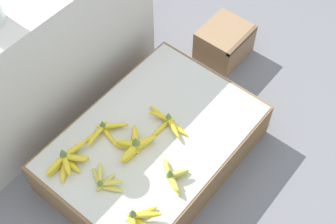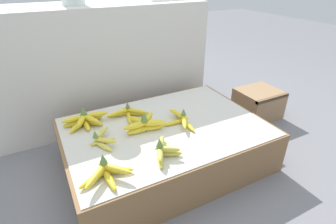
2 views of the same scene
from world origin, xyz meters
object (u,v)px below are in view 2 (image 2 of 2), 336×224
at_px(wooden_crate, 258,103).
at_px(banana_bunch_front_midleft, 163,150).
at_px(banana_bunch_middle_left, 101,139).
at_px(banana_bunch_back_left, 85,120).
at_px(banana_bunch_middle_midright, 181,119).
at_px(banana_bunch_middle_midleft, 144,124).
at_px(banana_bunch_front_left, 106,173).
at_px(banana_bunch_back_midleft, 128,113).

relative_size(wooden_crate, banana_bunch_front_midleft, 1.56).
xyz_separation_m(wooden_crate, banana_bunch_middle_left, (-1.21, -0.16, 0.16)).
bearing_deg(banana_bunch_back_left, banana_bunch_middle_left, -80.80).
relative_size(banana_bunch_front_midleft, banana_bunch_middle_midright, 0.73).
xyz_separation_m(wooden_crate, banana_bunch_front_midleft, (-0.99, -0.39, 0.17)).
height_order(banana_bunch_middle_midright, banana_bunch_back_left, banana_bunch_back_left).
height_order(banana_bunch_middle_left, banana_bunch_back_left, banana_bunch_back_left).
bearing_deg(banana_bunch_middle_midleft, banana_bunch_front_midleft, -92.50).
distance_m(banana_bunch_front_left, banana_bunch_back_left, 0.46).
distance_m(banana_bunch_front_midleft, banana_bunch_back_left, 0.51).
distance_m(wooden_crate, banana_bunch_back_midleft, 1.02).
bearing_deg(banana_bunch_back_midleft, banana_bunch_middle_left, -136.78).
xyz_separation_m(banana_bunch_front_midleft, banana_bunch_back_midleft, (-0.02, 0.42, -0.01)).
xyz_separation_m(banana_bunch_front_left, banana_bunch_back_midleft, (0.25, 0.44, -0.01)).
distance_m(banana_bunch_middle_left, banana_bunch_middle_midright, 0.44).
height_order(banana_bunch_front_left, banana_bunch_middle_left, banana_bunch_front_left).
bearing_deg(banana_bunch_middle_midright, banana_bunch_middle_left, 178.31).
bearing_deg(banana_bunch_back_midleft, banana_bunch_middle_midleft, -81.35).
distance_m(banana_bunch_front_left, banana_bunch_back_midleft, 0.51).
xyz_separation_m(banana_bunch_middle_midleft, banana_bunch_back_left, (-0.26, 0.19, -0.00)).
relative_size(banana_bunch_middle_left, banana_bunch_back_midleft, 0.86).
relative_size(banana_bunch_front_left, banana_bunch_back_left, 0.95).
height_order(wooden_crate, banana_bunch_back_left, banana_bunch_back_left).
distance_m(banana_bunch_middle_left, banana_bunch_back_left, 0.21).
distance_m(banana_bunch_front_left, banana_bunch_middle_midleft, 0.39).
height_order(banana_bunch_front_midleft, banana_bunch_middle_left, banana_bunch_front_midleft).
relative_size(wooden_crate, banana_bunch_middle_midright, 1.14).
relative_size(banana_bunch_front_left, banana_bunch_front_midleft, 1.24).
relative_size(banana_bunch_middle_midleft, banana_bunch_back_midleft, 0.93).
bearing_deg(banana_bunch_front_left, banana_bunch_back_left, 87.95).
distance_m(banana_bunch_middle_midleft, banana_bunch_middle_midright, 0.21).
xyz_separation_m(banana_bunch_middle_midright, banana_bunch_back_midleft, (-0.23, 0.21, -0.00)).
distance_m(wooden_crate, banana_bunch_front_midleft, 1.08).
bearing_deg(banana_bunch_middle_midleft, banana_bunch_back_midleft, 98.65).
bearing_deg(banana_bunch_middle_midright, banana_bunch_back_left, 155.00).
bearing_deg(banana_bunch_middle_midright, banana_bunch_front_midleft, -135.19).
bearing_deg(banana_bunch_middle_midright, banana_bunch_middle_midleft, 171.86).
bearing_deg(banana_bunch_back_left, banana_bunch_front_left, -92.05).
bearing_deg(banana_bunch_back_left, banana_bunch_front_midleft, -59.89).
relative_size(banana_bunch_front_midleft, banana_bunch_middle_left, 0.93).
xyz_separation_m(wooden_crate, banana_bunch_back_midleft, (-1.01, 0.04, 0.16)).
bearing_deg(banana_bunch_middle_midright, banana_bunch_back_midleft, 138.85).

